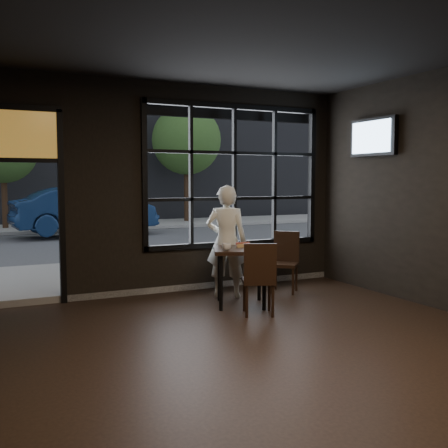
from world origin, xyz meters
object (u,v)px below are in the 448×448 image
cafe_table (241,277)px  chair_near (258,278)px  navy_car (85,210)px  man (226,241)px

cafe_table → chair_near: 0.53m
chair_near → navy_car: 10.49m
chair_near → navy_car: size_ratio=0.22×
navy_car → man: bearing=177.1°
man → navy_car: bearing=-56.3°
chair_near → man: 1.16m
man → chair_near: bearing=118.3°
cafe_table → chair_near: bearing=-69.3°
man → navy_car: (-0.30, 9.38, -0.02)m
chair_near → cafe_table: bearing=-69.3°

